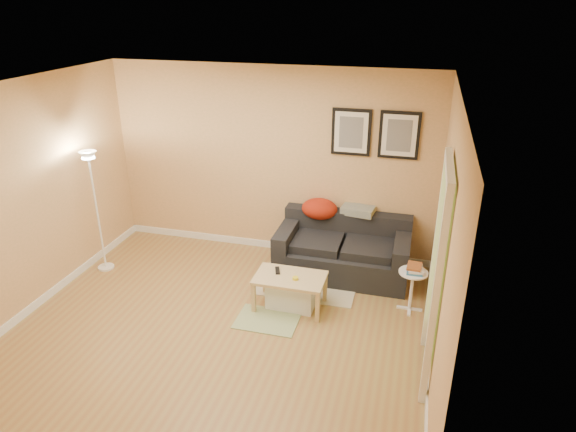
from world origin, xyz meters
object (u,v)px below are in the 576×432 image
object	(u,v)px
floor_lamp	(98,215)
sofa	(343,248)
book_stack	(415,268)
storage_bin	(292,292)
side_table	(411,291)
coffee_table	(290,292)

from	to	relation	value
floor_lamp	sofa	bearing A→B (deg)	12.68
sofa	book_stack	world-z (taller)	sofa
storage_bin	book_stack	world-z (taller)	book_stack
sofa	storage_bin	xyz separation A→B (m)	(-0.45, -0.90, -0.20)
side_table	floor_lamp	xyz separation A→B (m)	(-4.02, -0.06, 0.52)
book_stack	floor_lamp	world-z (taller)	floor_lamp
book_stack	storage_bin	bearing A→B (deg)	-148.91
sofa	floor_lamp	distance (m)	3.21
storage_bin	floor_lamp	bearing A→B (deg)	175.69
side_table	book_stack	world-z (taller)	book_stack
coffee_table	floor_lamp	world-z (taller)	floor_lamp
floor_lamp	storage_bin	bearing A→B (deg)	-4.31
coffee_table	book_stack	distance (m)	1.46
book_stack	side_table	bearing A→B (deg)	-108.45
storage_bin	floor_lamp	xyz separation A→B (m)	(-2.66, 0.20, 0.60)
storage_bin	side_table	size ratio (longest dim) A/B	1.12
floor_lamp	side_table	bearing A→B (deg)	0.81
side_table	book_stack	size ratio (longest dim) A/B	2.15
sofa	floor_lamp	xyz separation A→B (m)	(-3.11, -0.70, 0.40)
side_table	floor_lamp	world-z (taller)	floor_lamp
sofa	storage_bin	bearing A→B (deg)	-116.65
coffee_table	floor_lamp	distance (m)	2.72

